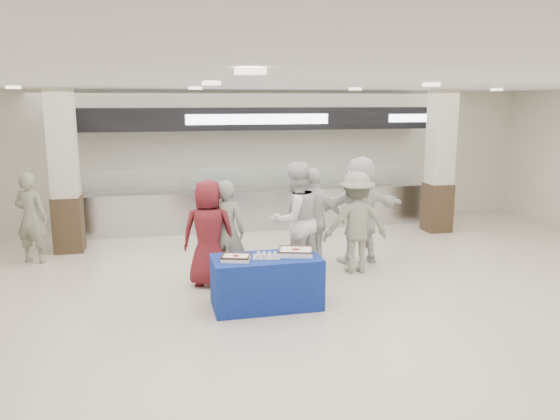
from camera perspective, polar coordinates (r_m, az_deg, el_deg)
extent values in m
plane|color=beige|center=(7.92, 4.47, -10.63)|extent=(14.00, 14.00, 0.00)
cube|color=#BABDC1|center=(12.85, -2.48, 0.11)|extent=(8.00, 0.80, 0.90)
cube|color=#BABDC1|center=(12.76, -2.49, 2.18)|extent=(8.00, 0.85, 0.04)
cube|color=white|center=(12.42, -2.27, 3.47)|extent=(7.60, 0.02, 0.50)
cube|color=black|center=(12.61, -2.56, 9.52)|extent=(8.40, 0.70, 0.50)
cube|color=white|center=(12.25, -2.26, 9.46)|extent=(3.20, 0.03, 0.22)
cube|color=white|center=(13.45, 14.10, 9.31)|extent=(1.40, 0.03, 0.18)
cube|color=#342517|center=(11.62, -21.22, -1.38)|extent=(0.55, 0.55, 1.10)
cube|color=beige|center=(11.39, -21.80, 6.50)|extent=(0.50, 0.50, 2.10)
cube|color=#342517|center=(13.02, 16.09, 0.27)|extent=(0.55, 0.55, 1.10)
cube|color=beige|center=(12.82, 16.49, 7.30)|extent=(0.50, 0.50, 2.10)
cube|color=navy|center=(7.98, -1.44, -7.53)|extent=(1.56, 0.81, 0.75)
cube|color=white|center=(7.74, -4.62, -5.03)|extent=(0.46, 0.40, 0.06)
cube|color=#452313|center=(7.73, -4.63, -4.73)|extent=(0.46, 0.40, 0.02)
cylinder|color=#A11817|center=(7.73, -4.63, -4.78)|extent=(0.11, 0.11, 0.01)
cube|color=white|center=(7.98, 1.67, -4.42)|extent=(0.58, 0.51, 0.08)
cube|color=#452313|center=(7.97, 1.67, -4.07)|extent=(0.58, 0.51, 0.02)
cylinder|color=#A11817|center=(7.97, 1.67, -4.12)|extent=(0.14, 0.14, 0.01)
cube|color=#BCBBC1|center=(7.84, -1.40, -4.94)|extent=(0.45, 0.38, 0.01)
imported|color=maroon|center=(8.84, -7.47, -2.41)|extent=(0.94, 0.71, 1.74)
imported|color=slate|center=(8.94, -5.66, -2.30)|extent=(0.73, 0.60, 1.71)
imported|color=silver|center=(9.16, 1.57, -1.07)|extent=(1.17, 1.05, 1.97)
imported|color=silver|center=(9.50, 3.52, -1.08)|extent=(1.16, 0.82, 1.83)
imported|color=slate|center=(9.55, 7.95, -1.29)|extent=(1.15, 0.68, 1.77)
imported|color=white|center=(10.12, 8.33, 0.03)|extent=(1.86, 0.68, 1.98)
imported|color=slate|center=(11.01, -24.57, -0.75)|extent=(0.72, 0.60, 1.69)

